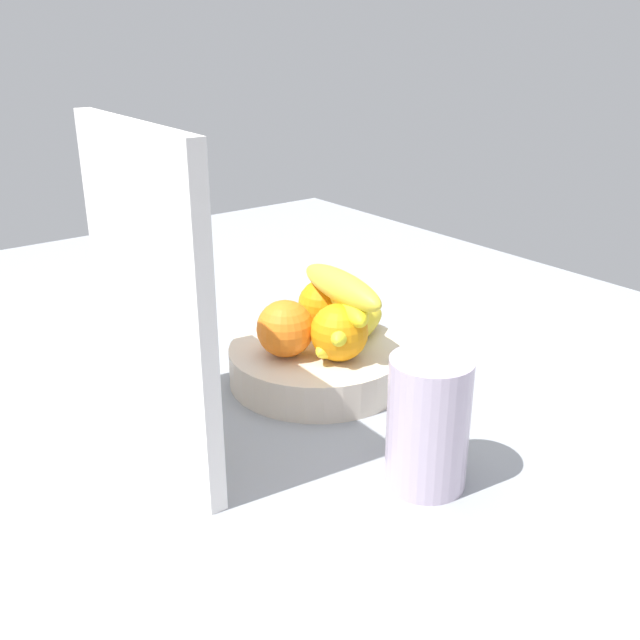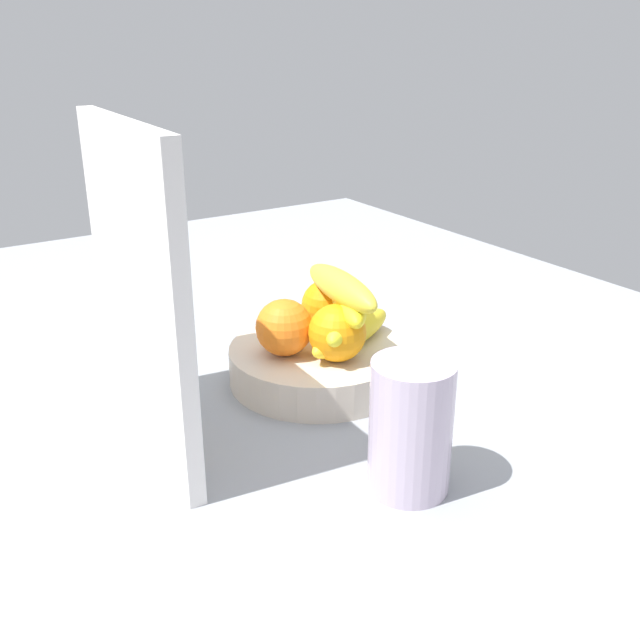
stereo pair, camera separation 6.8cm
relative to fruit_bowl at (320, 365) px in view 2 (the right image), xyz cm
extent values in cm
cube|color=#8F949B|center=(0.47, 2.69, -3.93)|extent=(180.00, 140.00, 3.00)
cylinder|color=beige|center=(0.00, 0.00, 0.00)|extent=(23.65, 23.65, 4.87)
sphere|color=orange|center=(1.02, 4.80, 6.12)|extent=(7.37, 7.37, 7.37)
sphere|color=orange|center=(-4.11, 0.09, 6.12)|extent=(7.37, 7.37, 7.37)
sphere|color=orange|center=(4.53, -4.24, 6.12)|extent=(7.37, 7.37, 7.37)
ellipsoid|color=yellow|center=(-1.69, -3.81, 4.43)|extent=(10.14, 17.25, 4.00)
ellipsoid|color=yellow|center=(-1.66, -3.05, 6.63)|extent=(14.55, 15.13, 4.00)
ellipsoid|color=yellow|center=(-1.21, -3.54, 8.83)|extent=(16.95, 11.32, 4.00)
ellipsoid|color=yellow|center=(-1.70, -2.16, 11.03)|extent=(17.36, 6.06, 4.00)
cube|color=white|center=(-2.49, 24.43, 15.57)|extent=(28.05, 2.90, 36.00)
cylinder|color=#C0AFC6|center=(-25.02, 5.40, 4.62)|extent=(8.42, 8.42, 14.11)
camera|label=1|loc=(-68.80, 52.64, 41.60)|focal=40.47mm
camera|label=2|loc=(-72.72, 47.08, 41.60)|focal=40.47mm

